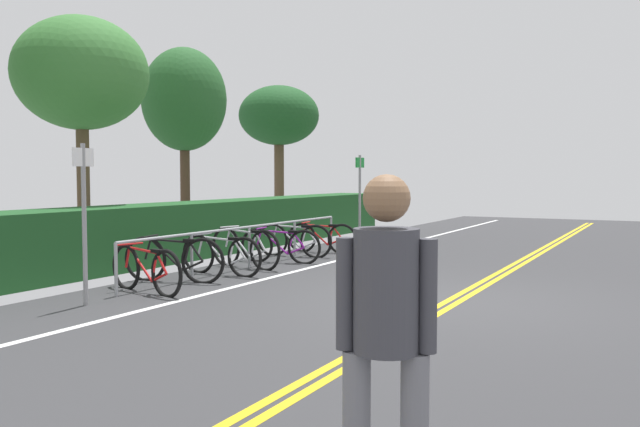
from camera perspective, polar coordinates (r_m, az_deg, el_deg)
ground_plane at (r=9.28m, az=11.32°, el=-7.56°), size 37.49×10.31×0.05m
centre_line_yellow_inner at (r=9.25m, az=11.80°, el=-7.43°), size 33.74×0.10×0.00m
centre_line_yellow_outer at (r=9.30m, az=10.84°, el=-7.37°), size 33.74×0.10×0.00m
bike_lane_stripe_white at (r=10.69m, az=-6.06°, el=-5.94°), size 33.74×0.12×0.00m
bike_rack at (r=12.40m, az=-6.09°, el=-1.88°), size 6.75×0.05×0.78m
bicycle_0 at (r=10.07m, az=-14.71°, el=-4.66°), size 0.54×1.69×0.73m
bicycle_1 at (r=10.97m, az=-12.42°, el=-3.86°), size 0.54×1.74×0.77m
bicycle_2 at (r=11.60m, az=-8.47°, el=-3.54°), size 0.46×1.72×0.73m
bicycle_3 at (r=12.43m, az=-6.45°, el=-2.94°), size 0.52×1.78×0.78m
bicycle_4 at (r=13.09m, az=-3.41°, el=-2.77°), size 0.46×1.69×0.71m
bicycle_5 at (r=14.07m, az=-2.23°, el=-2.29°), size 0.46×1.72×0.74m
bicycle_6 at (r=14.79m, az=0.17°, el=-2.09°), size 0.46×1.63×0.70m
pedestrian at (r=3.28m, az=5.67°, el=-9.40°), size 0.32×0.47×1.72m
sign_post_near at (r=9.22m, az=-19.57°, el=0.46°), size 0.36×0.06×2.13m
sign_post_far at (r=15.98m, az=3.43°, el=1.89°), size 0.36×0.07×2.20m
hedge_backdrop at (r=14.84m, az=-9.56°, el=-1.17°), size 15.70×1.23×1.14m
tree_mid at (r=14.19m, az=-19.79°, el=11.14°), size 2.62×2.62×4.84m
tree_far_right at (r=17.27m, az=-11.57°, el=9.47°), size 2.12×2.12×4.91m
tree_extra at (r=21.27m, az=-3.54°, el=8.26°), size 2.54×2.54×4.55m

